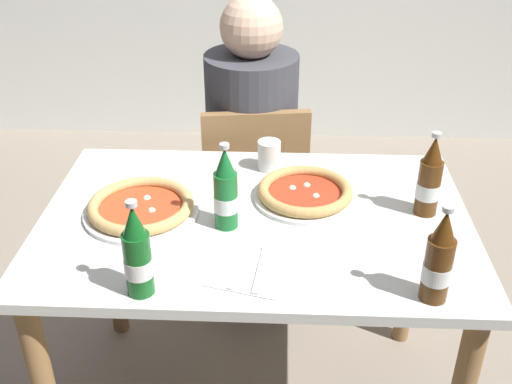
{
  "coord_description": "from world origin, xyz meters",
  "views": [
    {
      "loc": [
        0.07,
        -1.46,
        1.68
      ],
      "look_at": [
        0.0,
        0.05,
        0.8
      ],
      "focal_mm": 43.5,
      "sensor_mm": 36.0,
      "label": 1
    }
  ],
  "objects_px": {
    "beer_bottle_left": "(439,261)",
    "paper_cup": "(269,155)",
    "dining_table_main": "(255,250)",
    "pizza_marinara_far": "(305,193)",
    "pizza_margherita_near": "(141,207)",
    "beer_bottle_right": "(137,255)",
    "chair_behind_table": "(254,190)",
    "beer_bottle_center": "(226,192)",
    "diner_seated": "(252,160)",
    "beer_bottle_extra": "(429,180)",
    "napkin_with_cutlery": "(252,270)"
  },
  "relations": [
    {
      "from": "dining_table_main",
      "to": "beer_bottle_right",
      "type": "relative_size",
      "value": 4.86
    },
    {
      "from": "beer_bottle_right",
      "to": "diner_seated",
      "type": "bearing_deg",
      "value": 78.29
    },
    {
      "from": "dining_table_main",
      "to": "beer_bottle_left",
      "type": "bearing_deg",
      "value": -37.64
    },
    {
      "from": "pizza_marinara_far",
      "to": "chair_behind_table",
      "type": "bearing_deg",
      "value": 109.06
    },
    {
      "from": "pizza_margherita_near",
      "to": "beer_bottle_right",
      "type": "xyz_separation_m",
      "value": [
        0.07,
        -0.34,
        0.08
      ]
    },
    {
      "from": "paper_cup",
      "to": "beer_bottle_extra",
      "type": "bearing_deg",
      "value": -28.42
    },
    {
      "from": "chair_behind_table",
      "to": "beer_bottle_center",
      "type": "relative_size",
      "value": 3.44
    },
    {
      "from": "beer_bottle_right",
      "to": "beer_bottle_extra",
      "type": "relative_size",
      "value": 1.0
    },
    {
      "from": "dining_table_main",
      "to": "beer_bottle_center",
      "type": "bearing_deg",
      "value": -147.62
    },
    {
      "from": "beer_bottle_center",
      "to": "diner_seated",
      "type": "bearing_deg",
      "value": 87.42
    },
    {
      "from": "diner_seated",
      "to": "beer_bottle_left",
      "type": "height_order",
      "value": "diner_seated"
    },
    {
      "from": "pizza_marinara_far",
      "to": "pizza_margherita_near",
      "type": "bearing_deg",
      "value": -167.93
    },
    {
      "from": "beer_bottle_center",
      "to": "paper_cup",
      "type": "distance_m",
      "value": 0.36
    },
    {
      "from": "dining_table_main",
      "to": "diner_seated",
      "type": "xyz_separation_m",
      "value": [
        -0.04,
        0.66,
        -0.05
      ]
    },
    {
      "from": "diner_seated",
      "to": "beer_bottle_extra",
      "type": "xyz_separation_m",
      "value": [
        0.52,
        -0.62,
        0.27
      ]
    },
    {
      "from": "chair_behind_table",
      "to": "beer_bottle_center",
      "type": "bearing_deg",
      "value": 78.95
    },
    {
      "from": "chair_behind_table",
      "to": "beer_bottle_left",
      "type": "xyz_separation_m",
      "value": [
        0.46,
        -0.94,
        0.37
      ]
    },
    {
      "from": "beer_bottle_center",
      "to": "beer_bottle_right",
      "type": "bearing_deg",
      "value": -121.16
    },
    {
      "from": "dining_table_main",
      "to": "napkin_with_cutlery",
      "type": "xyz_separation_m",
      "value": [
        0.0,
        -0.25,
        0.12
      ]
    },
    {
      "from": "diner_seated",
      "to": "beer_bottle_left",
      "type": "bearing_deg",
      "value": -64.59
    },
    {
      "from": "dining_table_main",
      "to": "paper_cup",
      "type": "xyz_separation_m",
      "value": [
        0.03,
        0.29,
        0.16
      ]
    },
    {
      "from": "dining_table_main",
      "to": "beer_bottle_right",
      "type": "height_order",
      "value": "beer_bottle_right"
    },
    {
      "from": "dining_table_main",
      "to": "beer_bottle_right",
      "type": "xyz_separation_m",
      "value": [
        -0.25,
        -0.34,
        0.22
      ]
    },
    {
      "from": "beer_bottle_left",
      "to": "dining_table_main",
      "type": "bearing_deg",
      "value": 142.36
    },
    {
      "from": "beer_bottle_right",
      "to": "napkin_with_cutlery",
      "type": "relative_size",
      "value": 1.12
    },
    {
      "from": "diner_seated",
      "to": "dining_table_main",
      "type": "bearing_deg",
      "value": -86.18
    },
    {
      "from": "beer_bottle_center",
      "to": "beer_bottle_extra",
      "type": "distance_m",
      "value": 0.56
    },
    {
      "from": "chair_behind_table",
      "to": "napkin_with_cutlery",
      "type": "height_order",
      "value": "chair_behind_table"
    },
    {
      "from": "dining_table_main",
      "to": "beer_bottle_right",
      "type": "distance_m",
      "value": 0.47
    },
    {
      "from": "pizza_margherita_near",
      "to": "paper_cup",
      "type": "relative_size",
      "value": 3.4
    },
    {
      "from": "beer_bottle_left",
      "to": "pizza_marinara_far",
      "type": "bearing_deg",
      "value": 123.49
    },
    {
      "from": "diner_seated",
      "to": "pizza_margherita_near",
      "type": "bearing_deg",
      "value": -112.83
    },
    {
      "from": "dining_table_main",
      "to": "diner_seated",
      "type": "distance_m",
      "value": 0.66
    },
    {
      "from": "chair_behind_table",
      "to": "beer_bottle_extra",
      "type": "xyz_separation_m",
      "value": [
        0.51,
        -0.57,
        0.37
      ]
    },
    {
      "from": "beer_bottle_left",
      "to": "paper_cup",
      "type": "height_order",
      "value": "beer_bottle_left"
    },
    {
      "from": "beer_bottle_extra",
      "to": "paper_cup",
      "type": "relative_size",
      "value": 2.6
    },
    {
      "from": "paper_cup",
      "to": "beer_bottle_left",
      "type": "bearing_deg",
      "value": -57.26
    },
    {
      "from": "beer_bottle_left",
      "to": "paper_cup",
      "type": "xyz_separation_m",
      "value": [
        -0.39,
        0.61,
        -0.06
      ]
    },
    {
      "from": "napkin_with_cutlery",
      "to": "beer_bottle_left",
      "type": "bearing_deg",
      "value": -10.64
    },
    {
      "from": "pizza_margherita_near",
      "to": "beer_bottle_center",
      "type": "height_order",
      "value": "beer_bottle_center"
    },
    {
      "from": "dining_table_main",
      "to": "pizza_marinara_far",
      "type": "height_order",
      "value": "pizza_marinara_far"
    },
    {
      "from": "dining_table_main",
      "to": "beer_bottle_extra",
      "type": "distance_m",
      "value": 0.53
    },
    {
      "from": "diner_seated",
      "to": "pizza_marinara_far",
      "type": "xyz_separation_m",
      "value": [
        0.18,
        -0.56,
        0.19
      ]
    },
    {
      "from": "pizza_marinara_far",
      "to": "beer_bottle_left",
      "type": "bearing_deg",
      "value": -56.51
    },
    {
      "from": "pizza_margherita_near",
      "to": "chair_behind_table",
      "type": "bearing_deg",
      "value": 64.8
    },
    {
      "from": "pizza_margherita_near",
      "to": "beer_bottle_center",
      "type": "distance_m",
      "value": 0.26
    },
    {
      "from": "dining_table_main",
      "to": "pizza_marinara_far",
      "type": "bearing_deg",
      "value": 36.1
    },
    {
      "from": "pizza_margherita_near",
      "to": "paper_cup",
      "type": "height_order",
      "value": "paper_cup"
    },
    {
      "from": "beer_bottle_right",
      "to": "beer_bottle_extra",
      "type": "distance_m",
      "value": 0.82
    },
    {
      "from": "diner_seated",
      "to": "beer_bottle_extra",
      "type": "distance_m",
      "value": 0.85
    }
  ]
}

